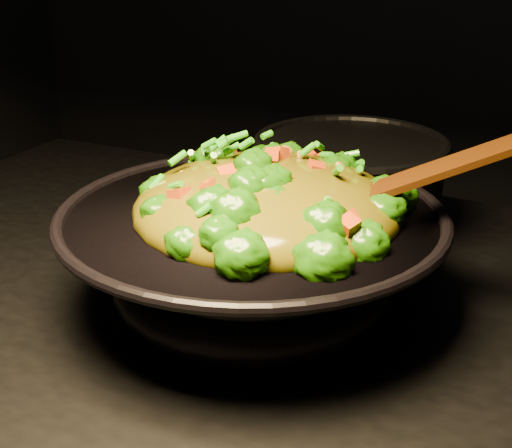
% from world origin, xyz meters
% --- Properties ---
extents(wok, '(0.44, 0.44, 0.11)m').
position_xyz_m(wok, '(0.04, 0.01, 0.96)').
color(wok, black).
rests_on(wok, stovetop).
extents(stir_fry, '(0.33, 0.33, 0.10)m').
position_xyz_m(stir_fry, '(0.05, 0.02, 1.06)').
color(stir_fry, '#1F5B06').
rests_on(stir_fry, wok).
extents(spatula, '(0.25, 0.12, 0.11)m').
position_xyz_m(spatula, '(0.18, 0.05, 1.06)').
color(spatula, '#3D1508').
rests_on(spatula, wok).
extents(back_pot, '(0.27, 0.27, 0.14)m').
position_xyz_m(back_pot, '(0.07, 0.24, 0.97)').
color(back_pot, black).
rests_on(back_pot, stovetop).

